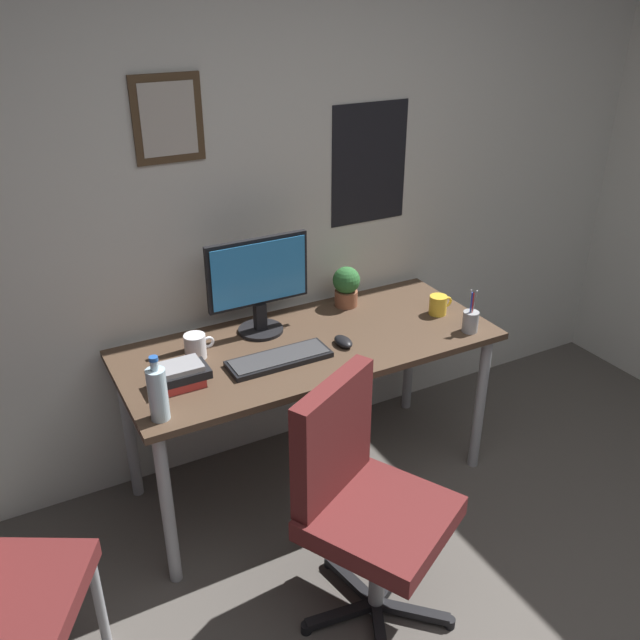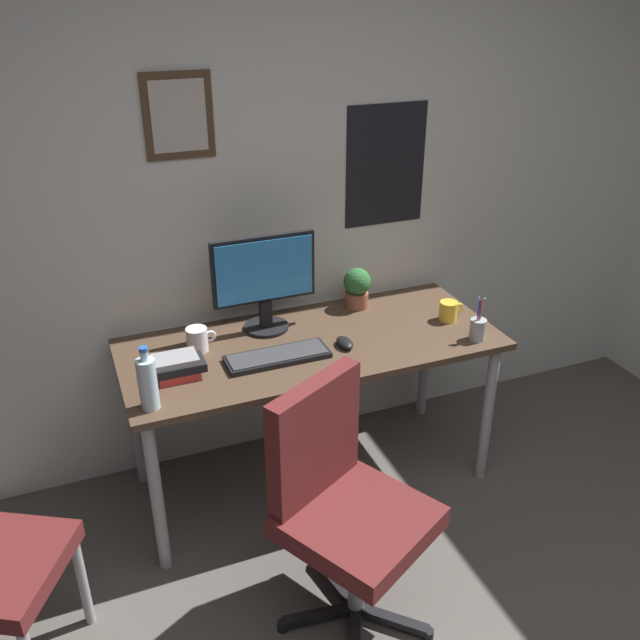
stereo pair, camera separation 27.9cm
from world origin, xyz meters
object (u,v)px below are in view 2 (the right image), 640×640
computer_mouse (345,343)px  coffee_mug_far (198,339)px  office_chair (341,497)px  coffee_mug_near (449,311)px  keyboard (278,356)px  monitor (264,279)px  water_bottle (148,383)px  pen_cup (478,328)px  book_stack_left (178,366)px  potted_plant (357,287)px

computer_mouse → coffee_mug_far: size_ratio=0.86×
office_chair → coffee_mug_near: bearing=39.6°
coffee_mug_near → keyboard: bearing=-176.6°
monitor → keyboard: bearing=-98.3°
office_chair → water_bottle: water_bottle is taller
pen_cup → book_stack_left: (-1.26, 0.18, -0.01)m
potted_plant → pen_cup: 0.61m
monitor → keyboard: 0.36m
pen_cup → potted_plant: bearing=125.4°
water_bottle → coffee_mug_near: water_bottle is taller
keyboard → potted_plant: bearing=33.2°
keyboard → water_bottle: size_ratio=1.70×
monitor → coffee_mug_near: size_ratio=3.82×
keyboard → pen_cup: pen_cup is taller
coffee_mug_far → pen_cup: size_ratio=0.64×
book_stack_left → monitor: bearing=30.7°
office_chair → potted_plant: 1.14m
monitor → computer_mouse: monitor is taller
monitor → pen_cup: (0.82, -0.44, -0.19)m
computer_mouse → pen_cup: (0.56, -0.15, 0.04)m
pen_cup → water_bottle: bearing=-179.9°
keyboard → coffee_mug_far: coffee_mug_far is taller
office_chair → computer_mouse: size_ratio=8.64×
office_chair → pen_cup: 1.01m
potted_plant → pen_cup: size_ratio=0.98×
monitor → coffee_mug_near: monitor is taller
water_bottle → coffee_mug_far: size_ratio=1.98×
monitor → coffee_mug_far: bearing=-165.0°
keyboard → coffee_mug_far: (-0.29, 0.19, 0.04)m
office_chair → coffee_mug_far: office_chair is taller
office_chair → coffee_mug_far: size_ratio=7.44×
potted_plant → office_chair: bearing=-117.1°
office_chair → pen_cup: (0.85, 0.48, 0.27)m
monitor → coffee_mug_far: (-0.33, -0.09, -0.19)m
keyboard → pen_cup: size_ratio=2.15×
computer_mouse → potted_plant: potted_plant is taller
monitor → book_stack_left: bearing=-149.3°
coffee_mug_near → coffee_mug_far: size_ratio=0.94×
coffee_mug_near → pen_cup: (0.02, -0.21, 0.01)m
monitor → potted_plant: monitor is taller
pen_cup → coffee_mug_near: bearing=94.6°
monitor → coffee_mug_far: monitor is taller
office_chair → book_stack_left: 0.82m
pen_cup → book_stack_left: bearing=172.1°
water_bottle → pen_cup: 1.40m
water_bottle → office_chair: bearing=-40.4°
office_chair → coffee_mug_near: office_chair is taller
computer_mouse → coffee_mug_far: (-0.59, 0.20, 0.03)m
monitor → keyboard: monitor is taller
keyboard → computer_mouse: bearing=-0.9°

